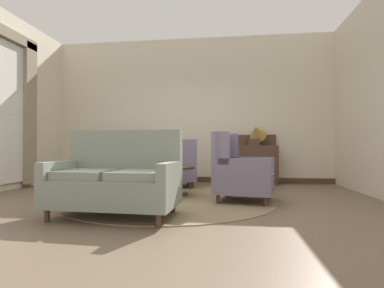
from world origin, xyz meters
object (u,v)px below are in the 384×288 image
Objects in this scene: porcelain_vase at (163,158)px; settee at (116,180)px; armchair_far_left at (239,172)px; sideboard at (254,162)px; gramophone at (256,133)px; coffee_table at (166,171)px; armchair_foreground_right at (176,167)px; armchair_near_sideboard at (121,166)px.

porcelain_vase is 0.21× the size of settee.
armchair_far_left is 0.94× the size of sideboard.
porcelain_vase is 1.51m from settee.
gramophone is (0.05, -0.09, 0.63)m from sideboard.
settee is 2.65× the size of gramophone.
gramophone is (1.61, 1.78, 0.71)m from coffee_table.
settee is (-0.28, -1.49, 0.01)m from coffee_table.
armchair_foreground_right reaches higher than coffee_table.
settee is at bearing -98.82° from porcelain_vase.
porcelain_vase is at bearing -132.65° from gramophone.
settee is at bearing -100.61° from coffee_table.
porcelain_vase is 0.30× the size of armchair_foreground_right.
sideboard is at bearing 49.66° from porcelain_vase.
gramophone is at bearing 47.92° from coffee_table.
coffee_table is at bearing 77.62° from armchair_foreground_right.
gramophone reaches higher than armchair_foreground_right.
armchair_far_left reaches higher than settee.
coffee_table is at bearing 85.51° from armchair_far_left.
armchair_foreground_right is (0.25, 2.60, -0.01)m from settee.
armchair_foreground_right is at bearing 87.33° from settee.
sideboard reaches higher than coffee_table.
gramophone reaches higher than armchair_far_left.
settee is (-0.23, -1.47, -0.21)m from porcelain_vase.
porcelain_vase is at bearing -130.34° from sideboard.
settee is 3.84m from sideboard.
armchair_near_sideboard reaches higher than armchair_foreground_right.
coffee_table is at bearing 78.02° from armchair_near_sideboard.
coffee_table is 1.22m from armchair_far_left.
settee is 1.36× the size of sideboard.
gramophone is at bearing -61.48° from sideboard.
gramophone is (2.71, 0.95, 0.68)m from armchair_near_sideboard.
porcelain_vase reaches higher than coffee_table.
armchair_near_sideboard is 1.04× the size of sideboard.
sideboard reaches higher than armchair_foreground_right.
sideboard reaches higher than armchair_far_left.
armchair_near_sideboard is 2.86m from sideboard.
armchair_near_sideboard is at bearing 74.12° from armchair_far_left.
gramophone is at bearing -171.93° from armchair_foreground_right.
coffee_table is 1.52m from settee.
armchair_far_left is at bearing -13.94° from porcelain_vase.
gramophone is (1.66, 1.80, 0.49)m from porcelain_vase.
armchair_foreground_right is 1.85× the size of gramophone.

